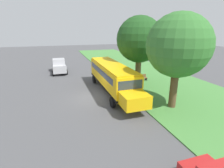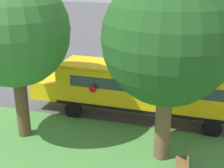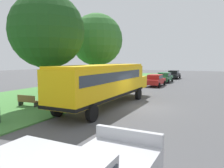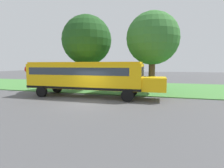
{
  "view_description": "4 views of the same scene",
  "coord_description": "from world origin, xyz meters",
  "px_view_note": "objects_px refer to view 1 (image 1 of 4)",
  "views": [
    {
      "loc": [
        3.1,
        16.98,
        6.97
      ],
      "look_at": [
        -2.41,
        -0.09,
        1.21
      ],
      "focal_mm": 28.0,
      "sensor_mm": 36.0,
      "label": 1
    },
    {
      "loc": [
        -19.38,
        -3.95,
        8.37
      ],
      "look_at": [
        -2.15,
        1.17,
        1.7
      ],
      "focal_mm": 50.0,
      "sensor_mm": 36.0,
      "label": 2
    },
    {
      "loc": [
        4.94,
        -15.25,
        3.51
      ],
      "look_at": [
        -2.52,
        -0.12,
        1.65
      ],
      "focal_mm": 35.0,
      "sensor_mm": 36.0,
      "label": 3
    },
    {
      "loc": [
        12.02,
        5.35,
        2.95
      ],
      "look_at": [
        -2.34,
        1.52,
        1.28
      ],
      "focal_mm": 28.0,
      "sensor_mm": 36.0,
      "label": 4
    }
  ],
  "objects_px": {
    "oak_tree_roadside_mid": "(178,45)",
    "oak_tree_beside_bus": "(140,39)",
    "stop_sign": "(108,63)",
    "park_bench": "(141,78)",
    "school_bus": "(112,76)",
    "trash_bin": "(119,72)",
    "pickup_truck": "(59,66)"
  },
  "relations": [
    {
      "from": "oak_tree_roadside_mid",
      "to": "oak_tree_beside_bus",
      "type": "bearing_deg",
      "value": -90.01
    },
    {
      "from": "stop_sign",
      "to": "park_bench",
      "type": "bearing_deg",
      "value": 120.85
    },
    {
      "from": "school_bus",
      "to": "trash_bin",
      "type": "distance_m",
      "value": 7.65
    },
    {
      "from": "park_bench",
      "to": "pickup_truck",
      "type": "bearing_deg",
      "value": -40.4
    },
    {
      "from": "school_bus",
      "to": "pickup_truck",
      "type": "relative_size",
      "value": 2.3
    },
    {
      "from": "school_bus",
      "to": "oak_tree_beside_bus",
      "type": "height_order",
      "value": "oak_tree_beside_bus"
    },
    {
      "from": "school_bus",
      "to": "oak_tree_roadside_mid",
      "type": "xyz_separation_m",
      "value": [
        -4.0,
        5.47,
        3.69
      ]
    },
    {
      "from": "pickup_truck",
      "to": "oak_tree_roadside_mid",
      "type": "relative_size",
      "value": 0.65
    },
    {
      "from": "pickup_truck",
      "to": "oak_tree_roadside_mid",
      "type": "height_order",
      "value": "oak_tree_roadside_mid"
    },
    {
      "from": "park_bench",
      "to": "oak_tree_roadside_mid",
      "type": "bearing_deg",
      "value": 82.54
    },
    {
      "from": "pickup_truck",
      "to": "oak_tree_roadside_mid",
      "type": "bearing_deg",
      "value": 118.7
    },
    {
      "from": "school_bus",
      "to": "oak_tree_beside_bus",
      "type": "relative_size",
      "value": 1.47
    },
    {
      "from": "oak_tree_roadside_mid",
      "to": "stop_sign",
      "type": "xyz_separation_m",
      "value": [
        2.11,
        -13.59,
        -3.87
      ]
    },
    {
      "from": "park_bench",
      "to": "trash_bin",
      "type": "bearing_deg",
      "value": -65.32
    },
    {
      "from": "oak_tree_roadside_mid",
      "to": "park_bench",
      "type": "xyz_separation_m",
      "value": [
        -1.08,
        -8.26,
        -5.14
      ]
    },
    {
      "from": "school_bus",
      "to": "oak_tree_roadside_mid",
      "type": "bearing_deg",
      "value": 126.17
    },
    {
      "from": "school_bus",
      "to": "pickup_truck",
      "type": "height_order",
      "value": "school_bus"
    },
    {
      "from": "oak_tree_roadside_mid",
      "to": "park_bench",
      "type": "relative_size",
      "value": 5.07
    },
    {
      "from": "school_bus",
      "to": "stop_sign",
      "type": "xyz_separation_m",
      "value": [
        -1.89,
        -8.13,
        -0.19
      ]
    },
    {
      "from": "oak_tree_beside_bus",
      "to": "trash_bin",
      "type": "distance_m",
      "value": 7.35
    },
    {
      "from": "park_bench",
      "to": "trash_bin",
      "type": "distance_m",
      "value": 4.37
    },
    {
      "from": "school_bus",
      "to": "stop_sign",
      "type": "relative_size",
      "value": 4.53
    },
    {
      "from": "trash_bin",
      "to": "stop_sign",
      "type": "bearing_deg",
      "value": -45.03
    },
    {
      "from": "school_bus",
      "to": "oak_tree_roadside_mid",
      "type": "distance_m",
      "value": 7.71
    },
    {
      "from": "oak_tree_roadside_mid",
      "to": "stop_sign",
      "type": "height_order",
      "value": "oak_tree_roadside_mid"
    },
    {
      "from": "pickup_truck",
      "to": "trash_bin",
      "type": "height_order",
      "value": "pickup_truck"
    },
    {
      "from": "pickup_truck",
      "to": "stop_sign",
      "type": "distance_m",
      "value": 8.16
    },
    {
      "from": "pickup_truck",
      "to": "oak_tree_beside_bus",
      "type": "xyz_separation_m",
      "value": [
        -9.41,
        10.07,
        4.59
      ]
    },
    {
      "from": "pickup_truck",
      "to": "trash_bin",
      "type": "xyz_separation_m",
      "value": [
        -8.66,
        4.95,
        -0.62
      ]
    },
    {
      "from": "oak_tree_roadside_mid",
      "to": "trash_bin",
      "type": "height_order",
      "value": "oak_tree_roadside_mid"
    },
    {
      "from": "oak_tree_beside_bus",
      "to": "oak_tree_roadside_mid",
      "type": "height_order",
      "value": "oak_tree_beside_bus"
    },
    {
      "from": "school_bus",
      "to": "oak_tree_roadside_mid",
      "type": "height_order",
      "value": "oak_tree_roadside_mid"
    }
  ]
}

